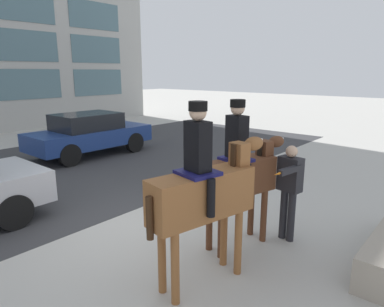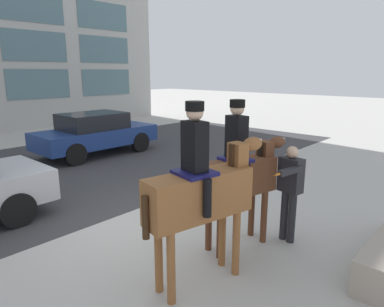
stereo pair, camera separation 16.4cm
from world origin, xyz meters
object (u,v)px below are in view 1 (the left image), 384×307
at_px(street_car_far_lane, 89,133).
at_px(pedestrian_bystander, 289,186).
at_px(mounted_horse_lead, 204,191).
at_px(mounted_horse_companion, 240,172).

bearing_deg(street_car_far_lane, pedestrian_bystander, -99.72).
xyz_separation_m(mounted_horse_lead, mounted_horse_companion, (1.22, 0.22, -0.06)).
xyz_separation_m(pedestrian_bystander, street_car_far_lane, (1.40, 8.17, -0.22)).
distance_m(mounted_horse_companion, street_car_far_lane, 7.92).
xyz_separation_m(mounted_horse_lead, pedestrian_bystander, (1.93, -0.34, -0.35)).
height_order(mounted_horse_lead, mounted_horse_companion, mounted_horse_lead).
height_order(mounted_horse_companion, street_car_far_lane, mounted_horse_companion).
relative_size(mounted_horse_companion, pedestrian_bystander, 1.46).
height_order(pedestrian_bystander, street_car_far_lane, pedestrian_bystander).
bearing_deg(mounted_horse_companion, street_car_far_lane, 88.96).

